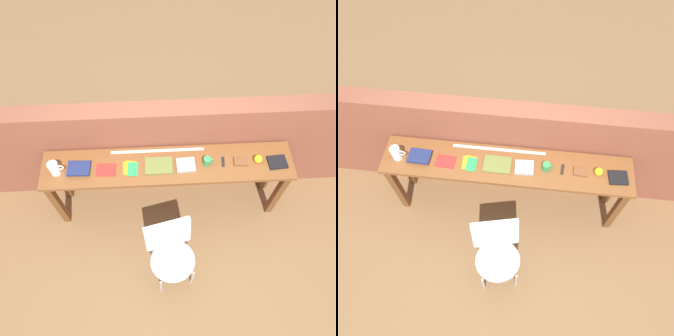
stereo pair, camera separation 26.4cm
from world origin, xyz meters
TOP-DOWN VIEW (x-y plane):
  - ground_plane at (0.00, 0.00)m, footprint 40.00×40.00m
  - brick_wall_back at (0.00, 0.64)m, footprint 6.00×0.20m
  - sideboard at (0.00, 0.30)m, footprint 2.50×0.44m
  - chair_white_moulded at (-0.01, -0.47)m, footprint 0.53×0.54m
  - pitcher_white at (-1.09, 0.27)m, footprint 0.14×0.10m
  - book_stack_leftmost at (-0.86, 0.28)m, footprint 0.22×0.17m
  - magazine_cycling at (-0.61, 0.27)m, footprint 0.20×0.15m
  - pamphlet_pile_colourful at (-0.37, 0.28)m, footprint 0.15×0.18m
  - book_open_centre at (-0.09, 0.29)m, footprint 0.27×0.19m
  - book_grey_hardcover at (0.18, 0.28)m, footprint 0.19×0.17m
  - mug at (0.39, 0.29)m, footprint 0.11×0.08m
  - multitool_folded at (0.55, 0.30)m, footprint 0.03×0.11m
  - leather_journal_brown at (0.72, 0.30)m, footprint 0.14×0.11m
  - sports_ball_small at (0.89, 0.30)m, footprint 0.08×0.08m
  - book_repair_rightmost at (1.09, 0.27)m, footprint 0.19×0.16m
  - ruler_metal_back_edge at (-0.10, 0.47)m, footprint 0.95×0.03m

SIDE VIEW (x-z plane):
  - ground_plane at x=0.00m, z-range 0.00..0.00m
  - chair_white_moulded at x=-0.01m, z-range 0.08..0.97m
  - brick_wall_back at x=0.00m, z-range 0.00..1.33m
  - sideboard at x=0.00m, z-range 0.30..1.18m
  - ruler_metal_back_edge at x=-0.10m, z-range 0.88..0.88m
  - pamphlet_pile_colourful at x=-0.37m, z-range 0.88..0.89m
  - magazine_cycling at x=-0.61m, z-range 0.88..0.89m
  - multitool_folded at x=0.55m, z-range 0.88..0.90m
  - book_open_centre at x=-0.09m, z-range 0.88..0.90m
  - leather_journal_brown at x=0.72m, z-range 0.88..0.90m
  - book_repair_rightmost at x=1.09m, z-range 0.88..0.90m
  - book_grey_hardcover at x=0.18m, z-range 0.88..0.91m
  - book_stack_leftmost at x=-0.86m, z-range 0.88..0.94m
  - sports_ball_small at x=0.89m, z-range 0.88..0.96m
  - mug at x=0.39m, z-range 0.88..0.97m
  - pitcher_white at x=-1.09m, z-range 0.87..1.05m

